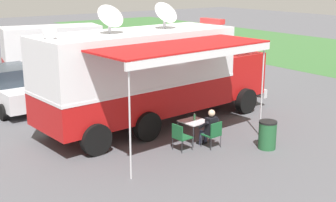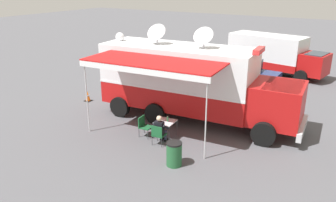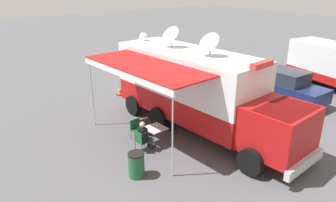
# 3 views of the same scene
# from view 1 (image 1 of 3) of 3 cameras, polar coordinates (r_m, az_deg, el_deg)

# --- Properties ---
(ground_plane) EXTENTS (100.00, 100.00, 0.00)m
(ground_plane) POSITION_cam_1_polar(r_m,az_deg,el_deg) (16.69, -3.73, -3.37)
(ground_plane) COLOR #515156
(lot_stripe) EXTENTS (0.48, 4.80, 0.01)m
(lot_stripe) POSITION_cam_1_polar(r_m,az_deg,el_deg) (18.64, -7.34, -1.47)
(lot_stripe) COLOR silver
(lot_stripe) RESTS_ON ground
(command_truck) EXTENTS (5.43, 9.65, 4.53)m
(command_truck) POSITION_cam_1_polar(r_m,az_deg,el_deg) (16.60, -1.70, 3.52)
(command_truck) COLOR #B71414
(command_truck) RESTS_ON ground
(folding_table) EXTENTS (0.86, 0.86, 0.73)m
(folding_table) POSITION_cam_1_polar(r_m,az_deg,el_deg) (15.11, 3.22, -2.68)
(folding_table) COLOR silver
(folding_table) RESTS_ON ground
(water_bottle) EXTENTS (0.07, 0.07, 0.22)m
(water_bottle) POSITION_cam_1_polar(r_m,az_deg,el_deg) (15.15, 3.30, -1.98)
(water_bottle) COLOR #3F9959
(water_bottle) RESTS_ON folding_table
(folding_chair_at_table) EXTENTS (0.52, 0.52, 0.87)m
(folding_chair_at_table) POSITION_cam_1_polar(r_m,az_deg,el_deg) (14.68, 5.65, -3.92)
(folding_chair_at_table) COLOR #19562D
(folding_chair_at_table) RESTS_ON ground
(folding_chair_beside_table) EXTENTS (0.52, 0.52, 0.87)m
(folding_chair_beside_table) POSITION_cam_1_polar(r_m,az_deg,el_deg) (14.38, 1.52, -4.26)
(folding_chair_beside_table) COLOR #19562D
(folding_chair_beside_table) RESTS_ON ground
(seated_responder) EXTENTS (0.68, 0.58, 1.25)m
(seated_responder) POSITION_cam_1_polar(r_m,az_deg,el_deg) (14.76, 5.14, -3.24)
(seated_responder) COLOR black
(seated_responder) RESTS_ON ground
(trash_bin) EXTENTS (0.57, 0.57, 0.91)m
(trash_bin) POSITION_cam_1_polar(r_m,az_deg,el_deg) (14.92, 12.22, -4.12)
(trash_bin) COLOR #235B33
(trash_bin) RESTS_ON ground
(support_truck) EXTENTS (3.30, 7.06, 2.70)m
(support_truck) POSITION_cam_1_polar(r_m,az_deg,el_deg) (26.39, -13.00, 6.24)
(support_truck) COLOR white
(support_truck) RESTS_ON ground
(car_behind_truck) EXTENTS (4.27, 2.14, 1.76)m
(car_behind_truck) POSITION_cam_1_polar(r_m,az_deg,el_deg) (19.95, -18.71, 1.55)
(car_behind_truck) COLOR silver
(car_behind_truck) RESTS_ON ground
(car_far_corner) EXTENTS (2.04, 4.21, 1.76)m
(car_far_corner) POSITION_cam_1_polar(r_m,az_deg,el_deg) (22.34, -10.05, 3.51)
(car_far_corner) COLOR navy
(car_far_corner) RESTS_ON ground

